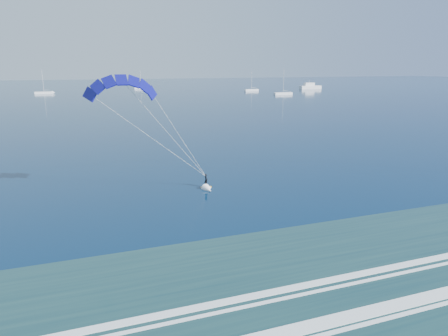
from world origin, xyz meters
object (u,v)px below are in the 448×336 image
sailboat_2 (44,93)px  sailboat_5 (283,93)px  sailboat_3 (141,88)px  kitesurfer_rig (165,131)px  sailboat_4 (251,90)px  motor_yacht (310,87)px

sailboat_2 → sailboat_5: (117.07, -48.31, 0.01)m
sailboat_3 → sailboat_5: sailboat_5 is taller
sailboat_2 → kitesurfer_rig: bearing=-82.3°
sailboat_4 → sailboat_5: (3.84, -32.06, 0.01)m
motor_yacht → sailboat_3: sailboat_3 is taller
kitesurfer_rig → motor_yacht: bearing=54.3°
kitesurfer_rig → sailboat_3: kitesurfer_rig is taller
sailboat_2 → sailboat_3: bearing=26.8°
sailboat_2 → sailboat_3: (55.24, 27.87, -0.00)m
sailboat_2 → sailboat_4: size_ratio=1.10×
motor_yacht → sailboat_4: 45.16m
sailboat_4 → sailboat_2: bearing=171.8°
kitesurfer_rig → motor_yacht: (131.68, 183.38, -6.17)m
motor_yacht → sailboat_3: 108.63m
kitesurfer_rig → sailboat_3: bearing=82.4°
motor_yacht → sailboat_2: sailboat_2 is taller
kitesurfer_rig → sailboat_2: size_ratio=1.27×
sailboat_4 → kitesurfer_rig: bearing=-116.4°
sailboat_2 → sailboat_5: size_ratio=0.94×
motor_yacht → sailboat_3: bearing=160.6°
motor_yacht → sailboat_2: bearing=177.0°
sailboat_2 → motor_yacht: bearing=-3.0°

